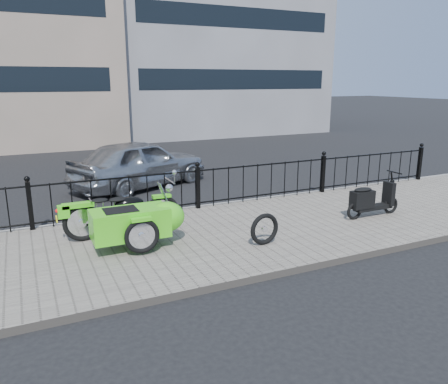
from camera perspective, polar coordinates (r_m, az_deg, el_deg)
name	(u,v)px	position (r m, az deg, el deg)	size (l,w,h in m)	color
ground	(222,230)	(8.94, -0.30, -4.97)	(120.00, 120.00, 0.00)	black
sidewalk	(233,235)	(8.50, 1.13, -5.60)	(30.00, 3.80, 0.12)	#6A635A
curb	(196,209)	(10.18, -3.70, -2.21)	(30.00, 0.10, 0.12)	gray
iron_fence	(198,188)	(9.92, -3.46, 0.50)	(14.11, 0.11, 1.08)	black
motorcycle_sidecar	(138,219)	(7.84, -11.14, -3.49)	(2.28, 1.48, 0.98)	black
scooter	(370,200)	(9.78, 18.56, -1.05)	(1.40, 0.41, 0.95)	black
spare_tire	(264,229)	(7.78, 5.31, -4.84)	(0.58, 0.58, 0.08)	black
sedan_car	(140,163)	(12.59, -10.92, 3.72)	(1.63, 4.05, 1.38)	#A2A5A9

